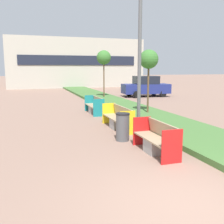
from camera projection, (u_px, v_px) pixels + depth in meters
ground_plane at (185, 206)px, 4.89m from camera, size 180.00×180.00×0.00m
planter_grass_strip at (122, 106)px, 17.10m from camera, size 2.80×120.00×0.18m
building_backdrop at (76, 63)px, 36.08m from camera, size 17.95×5.38×6.44m
bench_red_frame at (156, 141)px, 7.89m from camera, size 0.65×1.96×0.94m
bench_yellow_frame at (118, 120)px, 11.11m from camera, size 0.65×2.40×0.94m
bench_teal_frame at (95, 107)px, 14.83m from camera, size 0.65×2.10×0.94m
litter_bin at (123, 127)px, 9.23m from camera, size 0.49×0.49×0.98m
street_lamp_post at (140, 4)px, 9.85m from camera, size 0.24×0.44×9.06m
sapling_tree_near at (149, 60)px, 13.70m from camera, size 1.00×1.00×3.51m
sapling_tree_far at (104, 58)px, 21.42m from camera, size 1.17×1.17×4.00m
parked_car_distant at (146, 86)px, 23.63m from camera, size 4.36×2.19×1.86m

